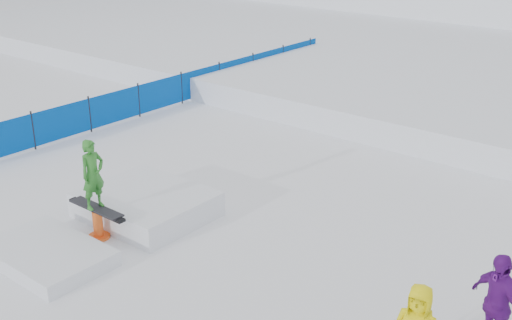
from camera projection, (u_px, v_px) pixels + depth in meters
The scene contains 5 objects.
ground at pixel (177, 231), 13.32m from camera, with size 120.00×120.00×0.00m, color white.
snow_midrise at pixel (475, 70), 24.69m from camera, with size 50.00×18.00×0.80m, color white.
safety_fence at pixel (182, 88), 21.68m from camera, with size 0.05×16.00×1.10m.
spectator_purple at pixel (496, 304), 9.45m from camera, with size 0.97×0.41×1.66m, color #601487.
jib_rail_feature at pixel (120, 214), 13.35m from camera, with size 2.60×4.40×2.11m.
Camera 1 is at (8.75, -8.12, 6.31)m, focal length 45.00 mm.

